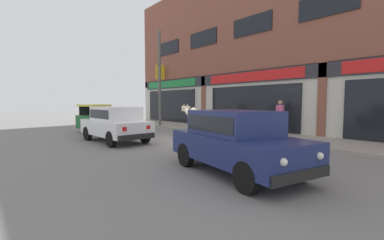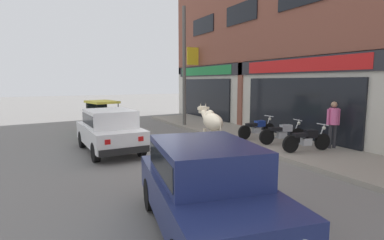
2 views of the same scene
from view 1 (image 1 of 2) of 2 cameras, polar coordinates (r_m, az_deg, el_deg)
The scene contains 12 objects.
ground_plane at distance 11.11m, azimuth -3.20°, elevation -4.57°, with size 90.00×90.00×0.00m, color slate.
sidewalk at distance 13.60m, azimuth 9.17°, elevation -2.74°, with size 19.00×2.90×0.14m, color gray.
shop_building at distance 15.14m, azimuth 13.72°, elevation 15.30°, with size 23.00×1.40×9.71m.
cow at distance 11.73m, azimuth 0.80°, elevation 0.84°, with size 2.13×0.79×1.61m.
car_0 at distance 6.08m, azimuth 9.66°, elevation -4.04°, with size 3.80×2.21×1.46m.
car_1 at distance 11.12m, azimuth -16.64°, elevation -0.50°, with size 3.67×1.73×1.46m.
auto_rickshaw at distance 15.02m, azimuth -21.13°, elevation -0.05°, with size 2.12×1.49×1.52m.
motorcycle_0 at distance 13.78m, azimuth 7.11°, elevation -0.73°, with size 0.52×1.81×0.88m.
motorcycle_1 at distance 13.01m, azimuth 11.66°, elevation -1.06°, with size 0.67×1.78×0.88m.
motorcycle_2 at distance 12.16m, azimuth 15.91°, elevation -1.49°, with size 0.59×1.80×0.88m.
pedestrian at distance 13.03m, azimuth 18.98°, elevation 1.45°, with size 0.32×0.49×1.60m.
utility_pole at distance 16.75m, azimuth -7.21°, elevation 9.11°, with size 0.18×0.18×6.02m, color #595651.
Camera 1 is at (8.76, -6.62, 1.66)m, focal length 24.00 mm.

